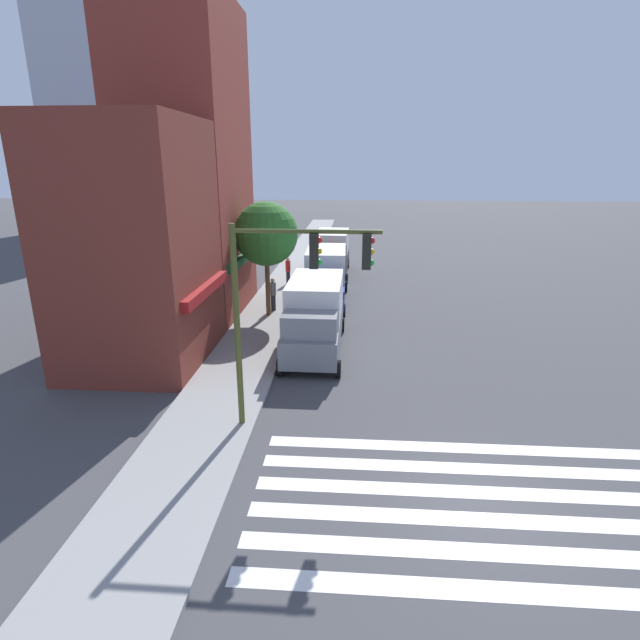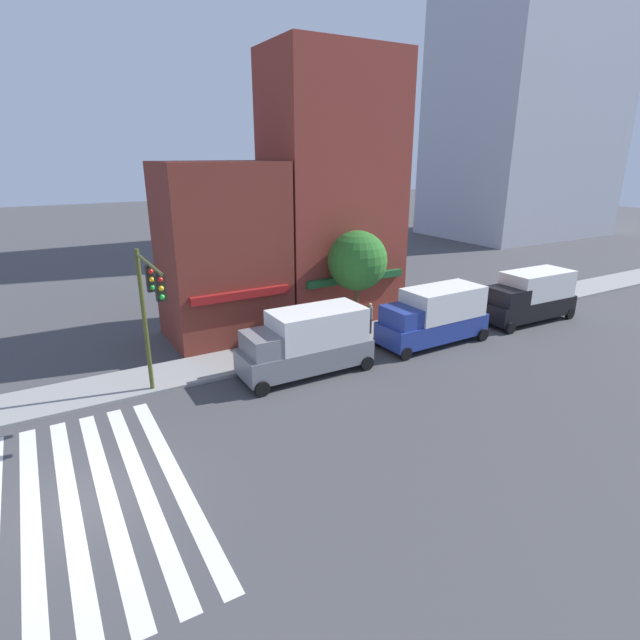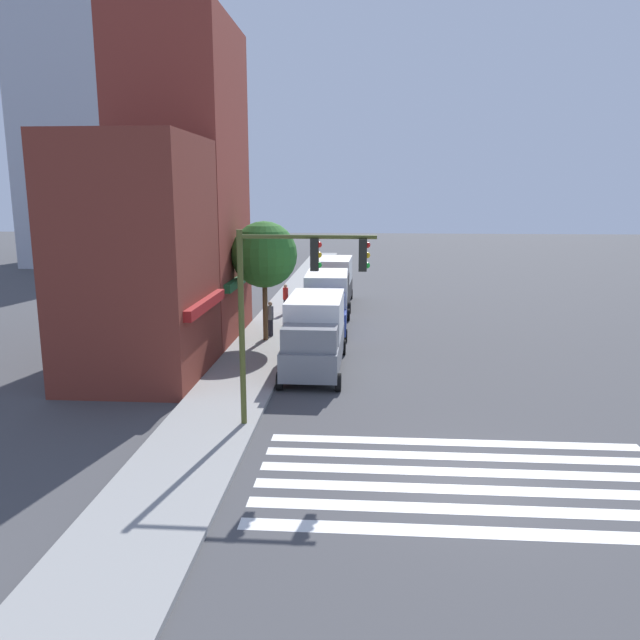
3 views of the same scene
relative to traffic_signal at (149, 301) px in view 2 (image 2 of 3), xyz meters
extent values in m
plane|color=#424244|center=(-3.27, -4.91, -4.46)|extent=(200.00, 200.00, 0.00)
cube|color=gray|center=(-3.27, 2.59, -4.38)|extent=(120.00, 3.00, 0.15)
cube|color=silver|center=(-4.77, -4.91, -4.45)|extent=(0.52, 10.80, 0.01)
cube|color=silver|center=(-3.77, -4.91, -4.45)|extent=(0.52, 10.80, 0.01)
cube|color=silver|center=(-2.77, -4.91, -4.45)|extent=(0.52, 10.80, 0.01)
cube|color=silver|center=(-1.76, -4.91, -4.45)|extent=(0.52, 10.80, 0.01)
cube|color=silver|center=(-0.76, -4.91, -4.45)|extent=(0.52, 10.80, 0.01)
cube|color=maroon|center=(5.21, 6.59, 0.24)|extent=(6.17, 5.00, 9.40)
cube|color=maroon|center=(5.21, 3.94, -1.46)|extent=(5.25, 0.30, 0.40)
cube|color=maroon|center=(12.17, 6.59, 3.15)|extent=(7.49, 5.00, 15.21)
cube|color=#1E592D|center=(12.17, 3.94, -1.46)|extent=(6.36, 0.30, 0.40)
cube|color=#B2B7C1|center=(50.08, 24.28, 19.82)|extent=(20.58, 14.36, 48.56)
cylinder|color=#474C1E|center=(0.00, 1.49, -1.36)|extent=(0.18, 0.18, 6.20)
cylinder|color=#474C1E|center=(0.00, -0.54, 1.54)|extent=(0.12, 4.07, 0.12)
cube|color=black|center=(0.00, -0.74, 1.01)|extent=(0.32, 0.24, 0.95)
sphere|color=red|center=(0.00, -0.87, 1.31)|extent=(0.18, 0.18, 0.18)
sphere|color=#EAAD14|center=(0.00, -0.87, 1.01)|extent=(0.18, 0.18, 0.18)
sphere|color=green|center=(0.00, -0.87, 0.71)|extent=(0.18, 0.18, 0.18)
cube|color=black|center=(0.00, -2.17, 1.01)|extent=(0.32, 0.24, 0.95)
sphere|color=red|center=(0.00, -2.30, 1.31)|extent=(0.18, 0.18, 0.18)
sphere|color=#EAAD14|center=(0.00, -2.30, 1.01)|extent=(0.18, 0.18, 0.18)
sphere|color=green|center=(0.00, -2.30, 0.71)|extent=(0.18, 0.18, 0.18)
cube|color=slate|center=(6.61, -0.21, -3.57)|extent=(6.22, 2.25, 1.10)
cube|color=silver|center=(7.23, -0.21, -2.22)|extent=(4.36, 2.24, 1.60)
cube|color=slate|center=(4.62, -0.21, -2.57)|extent=(1.75, 2.10, 0.90)
cylinder|color=black|center=(3.91, 0.89, -4.12)|extent=(0.68, 0.22, 0.68)
cylinder|color=black|center=(3.91, -1.31, -4.12)|extent=(0.68, 0.22, 0.68)
cylinder|color=black|center=(9.30, 0.89, -4.12)|extent=(0.68, 0.22, 0.68)
cylinder|color=black|center=(9.30, -1.31, -4.12)|extent=(0.68, 0.22, 0.68)
cube|color=navy|center=(14.34, -0.21, -3.57)|extent=(6.24, 2.32, 1.10)
cube|color=silver|center=(14.96, -0.21, -2.22)|extent=(4.38, 2.29, 1.60)
cube|color=navy|center=(12.36, -0.21, -2.57)|extent=(1.78, 2.12, 0.90)
cylinder|color=black|center=(11.65, 0.89, -4.12)|extent=(0.68, 0.22, 0.68)
cylinder|color=black|center=(11.65, -1.31, -4.12)|extent=(0.68, 0.22, 0.68)
cylinder|color=black|center=(17.03, 0.89, -4.12)|extent=(0.68, 0.22, 0.68)
cylinder|color=black|center=(17.03, -1.31, -4.12)|extent=(0.68, 0.22, 0.68)
cube|color=black|center=(21.95, -0.21, -3.57)|extent=(6.26, 2.37, 1.10)
cube|color=silver|center=(22.57, -0.21, -2.22)|extent=(4.40, 2.32, 1.60)
cube|color=black|center=(19.97, -0.21, -2.57)|extent=(1.79, 2.14, 0.90)
cylinder|color=black|center=(19.26, 0.89, -4.12)|extent=(0.68, 0.22, 0.68)
cylinder|color=black|center=(19.26, -1.31, -4.12)|extent=(0.68, 0.22, 0.68)
cylinder|color=black|center=(24.64, 0.89, -4.12)|extent=(0.68, 0.22, 0.68)
cylinder|color=black|center=(24.64, -1.31, -4.12)|extent=(0.68, 0.22, 0.68)
cylinder|color=#23232D|center=(18.20, 2.47, -3.88)|extent=(0.26, 0.26, 0.85)
cylinder|color=red|center=(18.20, 2.47, -3.11)|extent=(0.32, 0.32, 0.70)
sphere|color=tan|center=(18.20, 2.47, -2.65)|extent=(0.22, 0.22, 0.22)
cylinder|color=#23232D|center=(12.14, 2.47, -3.88)|extent=(0.26, 0.26, 0.85)
cylinder|color=slate|center=(12.14, 2.47, -3.11)|extent=(0.32, 0.32, 0.70)
sphere|color=tan|center=(12.14, 2.47, -2.65)|extent=(0.22, 0.22, 0.22)
cylinder|color=brown|center=(11.30, 2.59, -2.76)|extent=(0.24, 0.24, 3.09)
sphere|color=#286623|center=(11.30, 2.59, -0.10)|extent=(3.19, 3.19, 3.19)
camera|label=1|loc=(-13.44, -1.86, 3.31)|focal=28.00mm
camera|label=2|loc=(-3.51, -18.97, 5.30)|focal=28.00mm
camera|label=3|loc=(-18.37, -2.23, 2.81)|focal=35.00mm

